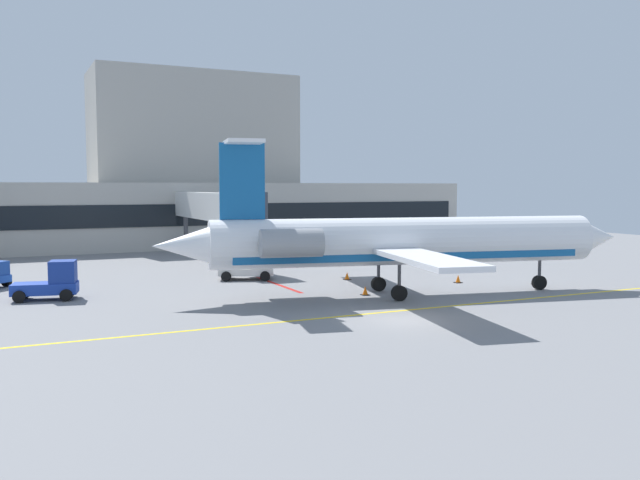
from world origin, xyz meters
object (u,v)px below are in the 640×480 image
fuel_tank (378,237)px  baggage_tug (253,267)px  regional_jet (399,242)px  belt_loader (52,282)px

fuel_tank → baggage_tug: bearing=-142.1°
baggage_tug → fuel_tank: fuel_tank is taller
regional_jet → baggage_tug: bearing=118.5°
regional_jet → belt_loader: size_ratio=7.62×
baggage_tug → belt_loader: (-13.32, -2.93, 0.10)m
fuel_tank → belt_loader: bearing=-151.3°
belt_loader → fuel_tank: 36.72m
regional_jet → belt_loader: 20.43m
regional_jet → fuel_tank: size_ratio=4.28×
baggage_tug → fuel_tank: 23.94m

